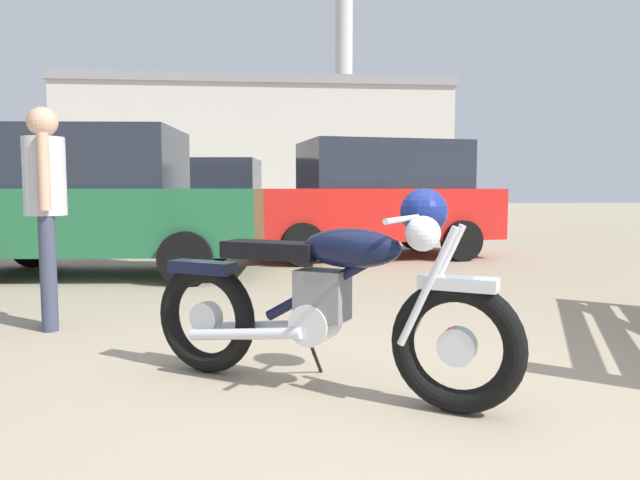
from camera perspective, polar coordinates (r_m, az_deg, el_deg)
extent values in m
plane|color=gray|center=(2.94, 5.29, -16.07)|extent=(80.00, 80.00, 0.00)
torus|color=black|center=(2.87, 13.20, -10.05)|extent=(0.61, 0.42, 0.64)
cylinder|color=silver|center=(2.87, 13.20, -10.05)|extent=(0.20, 0.16, 0.18)
torus|color=black|center=(3.46, -11.03, -7.41)|extent=(0.61, 0.42, 0.64)
cylinder|color=silver|center=(3.46, -11.03, -7.41)|extent=(0.20, 0.16, 0.18)
cube|color=silver|center=(2.80, 13.32, -4.12)|extent=(0.38, 0.29, 0.06)
cube|color=black|center=(3.42, -11.38, -2.62)|extent=(0.41, 0.31, 0.07)
cylinder|color=silver|center=(2.91, 11.19, -4.09)|extent=(0.26, 0.17, 0.58)
cylinder|color=silver|center=(2.76, 10.42, -4.55)|extent=(0.26, 0.17, 0.58)
sphere|color=silver|center=(2.82, 9.99, 0.63)|extent=(0.17, 0.17, 0.17)
cylinder|color=silver|center=(2.84, 8.45, 2.09)|extent=(0.34, 0.55, 0.03)
sphere|color=navy|center=(3.12, 10.08, 2.70)|extent=(0.25, 0.25, 0.25)
cylinder|color=black|center=(3.01, 0.99, -4.15)|extent=(0.68, 0.43, 0.47)
ellipsoid|color=black|center=(2.94, 3.05, -0.81)|extent=(0.56, 0.45, 0.20)
cube|color=black|center=(3.15, -4.71, -0.98)|extent=(0.57, 0.44, 0.09)
cube|color=slate|center=(3.04, 0.23, -5.36)|extent=(0.32, 0.29, 0.26)
cylinder|color=silver|center=(3.09, -0.45, -8.04)|extent=(0.29, 0.28, 0.22)
cylinder|color=silver|center=(3.37, -5.57, -8.36)|extent=(0.64, 0.41, 0.14)
cylinder|color=silver|center=(3.21, -7.44, -9.07)|extent=(0.64, 0.41, 0.14)
cylinder|color=black|center=(3.33, -0.72, -10.63)|extent=(0.14, 0.21, 0.33)
cylinder|color=#383D51|center=(4.95, -24.92, -2.74)|extent=(0.12, 0.12, 0.86)
cylinder|color=#383D51|center=(4.78, -24.95, -3.02)|extent=(0.12, 0.12, 0.86)
cylinder|color=#B2B2B7|center=(4.82, -25.25, 5.62)|extent=(0.30, 0.30, 0.58)
cylinder|color=tan|center=(5.02, -25.22, 5.92)|extent=(0.08, 0.08, 0.55)
cylinder|color=tan|center=(4.64, -25.31, 6.03)|extent=(0.08, 0.08, 0.55)
sphere|color=tan|center=(4.85, -25.43, 10.35)|extent=(0.22, 0.22, 0.22)
cylinder|color=black|center=(7.99, -1.72, -0.44)|extent=(0.62, 0.29, 0.60)
cylinder|color=black|center=(9.59, -3.89, 0.46)|extent=(0.62, 0.29, 0.60)
cylinder|color=black|center=(8.83, 13.64, -0.06)|extent=(0.62, 0.29, 0.60)
cylinder|color=black|center=(10.30, 9.35, 0.72)|extent=(0.62, 0.29, 0.60)
cube|color=red|center=(9.08, 4.53, 2.60)|extent=(4.12, 2.28, 0.76)
cube|color=#232833|center=(9.16, 6.05, 7.24)|extent=(2.62, 1.90, 0.72)
cylinder|color=black|center=(8.15, -10.62, -0.42)|extent=(0.61, 0.23, 0.60)
cylinder|color=black|center=(6.54, -12.94, -1.77)|extent=(0.61, 0.23, 0.60)
cylinder|color=black|center=(8.86, -26.12, -0.41)|extent=(0.61, 0.23, 0.60)
cube|color=#23663D|center=(7.62, -20.62, 1.84)|extent=(3.99, 1.87, 0.76)
cube|color=#232833|center=(7.71, -22.55, 7.32)|extent=(2.49, 1.66, 0.72)
cylinder|color=black|center=(14.47, -5.45, 2.06)|extent=(0.66, 0.28, 0.64)
cylinder|color=black|center=(12.73, -6.37, 1.65)|extent=(0.66, 0.28, 0.64)
cylinder|color=black|center=(15.12, -16.82, 1.99)|extent=(0.66, 0.28, 0.64)
cylinder|color=black|center=(13.46, -19.14, 1.59)|extent=(0.66, 0.28, 0.64)
cube|color=#ADB2BC|center=(13.85, -12.07, 3.37)|extent=(4.86, 2.24, 0.74)
cube|color=#232833|center=(13.92, -13.34, 6.28)|extent=(3.65, 1.96, 0.68)
cylinder|color=black|center=(16.75, -14.92, 2.24)|extent=(0.62, 0.25, 0.60)
cylinder|color=black|center=(15.19, -16.62, 1.94)|extent=(0.62, 0.25, 0.60)
cylinder|color=black|center=(17.56, -22.48, 2.15)|extent=(0.62, 0.25, 0.60)
cylinder|color=black|center=(16.07, -24.80, 1.84)|extent=(0.62, 0.25, 0.60)
cube|color=#ADB2BC|center=(16.34, -19.80, 3.38)|extent=(4.04, 2.02, 0.76)
cube|color=#232833|center=(16.43, -20.70, 5.95)|extent=(2.54, 1.75, 0.72)
cylinder|color=black|center=(17.57, 13.07, 2.47)|extent=(0.65, 0.24, 0.64)
cylinder|color=black|center=(15.87, 14.68, 2.18)|extent=(0.65, 0.24, 0.64)
cylinder|color=black|center=(17.05, 3.26, 2.52)|extent=(0.65, 0.24, 0.64)
cylinder|color=black|center=(15.30, 3.83, 2.23)|extent=(0.65, 0.24, 0.64)
cube|color=beige|center=(16.37, 8.79, 3.66)|extent=(4.79, 2.01, 0.74)
cube|color=#232833|center=(16.32, 7.78, 6.16)|extent=(3.58, 1.78, 0.68)
cube|color=beige|center=(37.84, -5.97, 8.47)|extent=(21.87, 11.78, 6.73)
cube|color=gray|center=(38.23, -6.02, 13.88)|extent=(22.17, 12.08, 0.50)
cylinder|color=beige|center=(39.29, 2.35, 19.15)|extent=(1.10, 1.10, 7.88)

